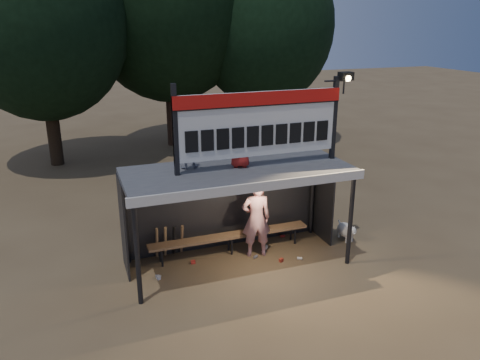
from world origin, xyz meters
name	(u,v)px	position (x,y,z in m)	size (l,w,h in m)	color
ground	(238,262)	(0.00, 0.00, 0.00)	(80.00, 80.00, 0.00)	brown
player	(256,219)	(0.54, 0.22, 0.95)	(0.70, 0.46, 1.91)	white
child_a	(186,147)	(-1.04, 0.41, 2.79)	(0.45, 0.35, 0.93)	slate
child_b	(240,143)	(0.09, 0.10, 2.86)	(0.53, 0.34, 1.08)	maroon
dugout_shelter	(234,185)	(0.00, 0.24, 1.85)	(5.10, 2.08, 2.32)	#3D3D40
scoreboard_assembly	(262,122)	(0.56, -0.01, 3.32)	(4.10, 0.27, 1.99)	black
bench	(230,236)	(0.00, 0.55, 0.43)	(4.00, 0.35, 0.48)	olive
tree_left	(39,17)	(-4.00, 10.00, 5.51)	(6.46, 6.46, 9.27)	black
tree_mid	(167,2)	(1.00, 11.50, 6.17)	(7.22, 7.22, 10.36)	#301E15
tree_right	(264,26)	(5.00, 10.50, 5.19)	(6.08, 6.08, 8.72)	#312015
dog	(346,230)	(3.04, 0.16, 0.28)	(0.36, 0.81, 0.49)	beige
bats	(169,241)	(-1.43, 0.82, 0.43)	(0.68, 0.35, 0.84)	olive
litter	(239,259)	(0.06, 0.11, 0.04)	(3.58, 1.34, 0.08)	red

